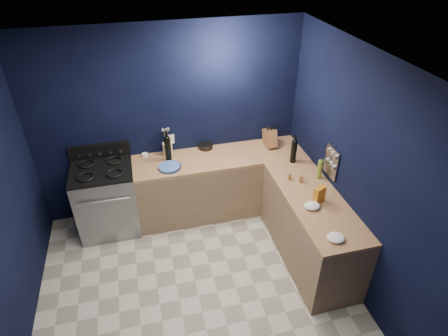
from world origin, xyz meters
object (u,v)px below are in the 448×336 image
object	(u,v)px
plate_stack	(170,167)
knife_block	(270,138)
gas_range	(107,200)
crouton_bag	(319,195)
utensil_crock	(168,148)

from	to	relation	value
plate_stack	knife_block	size ratio (longest dim) A/B	1.13
gas_range	crouton_bag	bearing A→B (deg)	-26.83
knife_block	utensil_crock	bearing A→B (deg)	171.44
knife_block	crouton_bag	distance (m)	1.32
utensil_crock	crouton_bag	world-z (taller)	crouton_bag
knife_block	crouton_bag	size ratio (longest dim) A/B	1.21
utensil_crock	knife_block	world-z (taller)	knife_block
knife_block	crouton_bag	bearing A→B (deg)	-88.94
plate_stack	gas_range	bearing A→B (deg)	172.70
utensil_crock	gas_range	bearing A→B (deg)	-164.04
gas_range	utensil_crock	bearing A→B (deg)	15.96
utensil_crock	knife_block	bearing A→B (deg)	-5.25
utensil_crock	crouton_bag	bearing A→B (deg)	-43.92
gas_range	utensil_crock	xyz separation A→B (m)	(0.87, 0.25, 0.52)
gas_range	plate_stack	world-z (taller)	plate_stack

